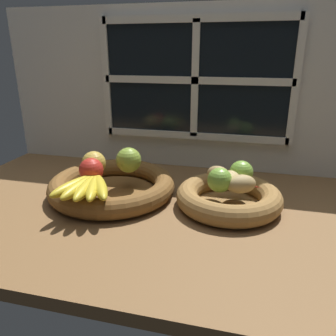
{
  "coord_description": "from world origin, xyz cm",
  "views": [
    {
      "loc": [
        18.41,
        -84.68,
        40.33
      ],
      "look_at": [
        -2.08,
        -1.89,
        9.83
      ],
      "focal_mm": 35.13,
      "sensor_mm": 36.0,
      "label": 1
    }
  ],
  "objects_px": {
    "banana_bunch_front": "(87,186)",
    "potato_small": "(241,184)",
    "potato_large": "(230,179)",
    "potato_oblong": "(218,174)",
    "fruit_bowl_right": "(229,198)",
    "apple_golden_left": "(94,163)",
    "fruit_bowl_left": "(112,186)",
    "apple_green_back": "(129,160)",
    "lime_far": "(241,172)",
    "lime_near": "(220,180)",
    "chili_pepper": "(237,183)",
    "apple_red_front": "(91,170)"
  },
  "relations": [
    {
      "from": "banana_bunch_front",
      "to": "potato_small",
      "type": "xyz_separation_m",
      "value": [
        0.38,
        0.09,
        0.01
      ]
    },
    {
      "from": "potato_large",
      "to": "potato_oblong",
      "type": "height_order",
      "value": "potato_oblong"
    },
    {
      "from": "fruit_bowl_right",
      "to": "apple_golden_left",
      "type": "relative_size",
      "value": 4.07
    },
    {
      "from": "fruit_bowl_right",
      "to": "potato_large",
      "type": "height_order",
      "value": "potato_large"
    },
    {
      "from": "fruit_bowl_left",
      "to": "apple_green_back",
      "type": "bearing_deg",
      "value": 50.41
    },
    {
      "from": "lime_far",
      "to": "potato_oblong",
      "type": "bearing_deg",
      "value": -170.75
    },
    {
      "from": "fruit_bowl_left",
      "to": "apple_green_back",
      "type": "height_order",
      "value": "apple_green_back"
    },
    {
      "from": "fruit_bowl_left",
      "to": "apple_golden_left",
      "type": "height_order",
      "value": "apple_golden_left"
    },
    {
      "from": "apple_golden_left",
      "to": "apple_green_back",
      "type": "bearing_deg",
      "value": 24.54
    },
    {
      "from": "lime_near",
      "to": "chili_pepper",
      "type": "relative_size",
      "value": 0.49
    },
    {
      "from": "potato_oblong",
      "to": "lime_near",
      "type": "xyz_separation_m",
      "value": [
        0.01,
        -0.06,
        0.01
      ]
    },
    {
      "from": "fruit_bowl_right",
      "to": "apple_red_front",
      "type": "bearing_deg",
      "value": -172.54
    },
    {
      "from": "apple_green_back",
      "to": "chili_pepper",
      "type": "bearing_deg",
      "value": -7.0
    },
    {
      "from": "fruit_bowl_right",
      "to": "apple_golden_left",
      "type": "xyz_separation_m",
      "value": [
        -0.39,
        0.0,
        0.07
      ]
    },
    {
      "from": "apple_red_front",
      "to": "apple_golden_left",
      "type": "relative_size",
      "value": 0.96
    },
    {
      "from": "banana_bunch_front",
      "to": "lime_far",
      "type": "relative_size",
      "value": 2.77
    },
    {
      "from": "apple_red_front",
      "to": "chili_pepper",
      "type": "distance_m",
      "value": 0.4
    },
    {
      "from": "apple_golden_left",
      "to": "potato_large",
      "type": "bearing_deg",
      "value": -0.44
    },
    {
      "from": "potato_large",
      "to": "apple_green_back",
      "type": "bearing_deg",
      "value": 171.45
    },
    {
      "from": "apple_red_front",
      "to": "potato_small",
      "type": "distance_m",
      "value": 0.41
    },
    {
      "from": "fruit_bowl_left",
      "to": "lime_near",
      "type": "height_order",
      "value": "lime_near"
    },
    {
      "from": "lime_far",
      "to": "banana_bunch_front",
      "type": "bearing_deg",
      "value": -157.56
    },
    {
      "from": "apple_green_back",
      "to": "lime_near",
      "type": "bearing_deg",
      "value": -16.28
    },
    {
      "from": "fruit_bowl_right",
      "to": "potato_oblong",
      "type": "distance_m",
      "value": 0.07
    },
    {
      "from": "fruit_bowl_left",
      "to": "potato_small",
      "type": "bearing_deg",
      "value": -4.58
    },
    {
      "from": "apple_golden_left",
      "to": "potato_oblong",
      "type": "distance_m",
      "value": 0.36
    },
    {
      "from": "potato_small",
      "to": "potato_large",
      "type": "xyz_separation_m",
      "value": [
        -0.03,
        0.03,
        -0.0
      ]
    },
    {
      "from": "fruit_bowl_right",
      "to": "banana_bunch_front",
      "type": "distance_m",
      "value": 0.38
    },
    {
      "from": "apple_red_front",
      "to": "potato_oblong",
      "type": "height_order",
      "value": "apple_red_front"
    },
    {
      "from": "banana_bunch_front",
      "to": "potato_large",
      "type": "xyz_separation_m",
      "value": [
        0.35,
        0.12,
        0.01
      ]
    },
    {
      "from": "potato_small",
      "to": "potato_oblong",
      "type": "relative_size",
      "value": 1.18
    },
    {
      "from": "lime_near",
      "to": "chili_pepper",
      "type": "bearing_deg",
      "value": 43.49
    },
    {
      "from": "apple_red_front",
      "to": "apple_green_back",
      "type": "xyz_separation_m",
      "value": [
        0.07,
        0.09,
        0.0
      ]
    },
    {
      "from": "apple_red_front",
      "to": "apple_green_back",
      "type": "height_order",
      "value": "apple_green_back"
    },
    {
      "from": "potato_large",
      "to": "potato_small",
      "type": "bearing_deg",
      "value": -45.0
    },
    {
      "from": "fruit_bowl_left",
      "to": "banana_bunch_front",
      "type": "bearing_deg",
      "value": -96.65
    },
    {
      "from": "potato_oblong",
      "to": "lime_far",
      "type": "height_order",
      "value": "lime_far"
    },
    {
      "from": "potato_large",
      "to": "chili_pepper",
      "type": "relative_size",
      "value": 0.54
    },
    {
      "from": "fruit_bowl_right",
      "to": "banana_bunch_front",
      "type": "bearing_deg",
      "value": -161.0
    },
    {
      "from": "apple_green_back",
      "to": "potato_oblong",
      "type": "bearing_deg",
      "value": -4.15
    },
    {
      "from": "apple_green_back",
      "to": "banana_bunch_front",
      "type": "distance_m",
      "value": 0.18
    },
    {
      "from": "apple_golden_left",
      "to": "potato_oblong",
      "type": "xyz_separation_m",
      "value": [
        0.36,
        0.02,
        -0.01
      ]
    },
    {
      "from": "fruit_bowl_right",
      "to": "apple_red_front",
      "type": "relative_size",
      "value": 4.24
    },
    {
      "from": "banana_bunch_front",
      "to": "potato_oblong",
      "type": "distance_m",
      "value": 0.35
    },
    {
      "from": "apple_red_front",
      "to": "chili_pepper",
      "type": "bearing_deg",
      "value": 7.92
    },
    {
      "from": "apple_red_front",
      "to": "potato_small",
      "type": "bearing_deg",
      "value": 2.79
    },
    {
      "from": "apple_green_back",
      "to": "lime_near",
      "type": "distance_m",
      "value": 0.29
    },
    {
      "from": "banana_bunch_front",
      "to": "potato_oblong",
      "type": "bearing_deg",
      "value": 24.74
    },
    {
      "from": "banana_bunch_front",
      "to": "potato_large",
      "type": "height_order",
      "value": "potato_large"
    },
    {
      "from": "apple_red_front",
      "to": "banana_bunch_front",
      "type": "xyz_separation_m",
      "value": [
        0.02,
        -0.07,
        -0.02
      ]
    }
  ]
}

